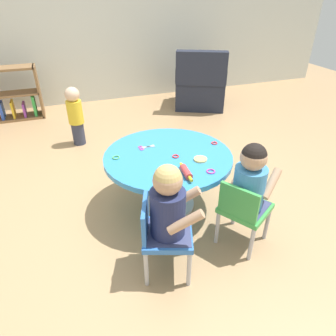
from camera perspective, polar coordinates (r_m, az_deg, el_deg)
name	(u,v)px	position (r m, az deg, el deg)	size (l,w,h in m)	color
ground_plane	(168,204)	(2.63, 0.00, -6.83)	(10.00, 10.00, 0.00)	tan
back_wall	(96,2)	(5.00, -13.27, 27.99)	(8.00, 0.12, 2.80)	silver
craft_table	(168,166)	(2.41, 0.00, 0.43)	(1.00, 1.00, 0.49)	silver
child_chair_left	(162,233)	(1.92, -1.11, -12.14)	(0.38, 0.38, 0.54)	#B7B7BC
seated_child_left	(169,204)	(1.77, 0.11, -6.80)	(0.42, 0.37, 0.51)	#3F4772
child_chair_right	(243,210)	(2.15, 13.87, -7.57)	(0.41, 0.41, 0.54)	#B7B7BC
seated_child_right	(250,179)	(2.05, 15.15, -2.05)	(0.44, 0.41, 0.51)	#3F4772
bookshelf_low	(4,98)	(4.74, -28.27, 11.49)	(0.93, 0.28, 0.70)	olive
armchair_dark	(200,86)	(4.74, 6.07, 14.99)	(0.94, 0.95, 0.85)	#232838
toddler_standing	(75,115)	(3.63, -16.94, 9.54)	(0.17, 0.17, 0.67)	#33384C
rolling_pin	(186,172)	(2.10, 3.39, -0.74)	(0.06, 0.23, 0.05)	#D83F3F
craft_scissors	(144,148)	(2.47, -4.47, 3.83)	(0.14, 0.08, 0.01)	silver
playdough_blob_0	(200,159)	(2.29, 6.08, 1.64)	(0.10, 0.10, 0.01)	#F2CC72
cookie_cutter_0	(214,143)	(2.56, 8.67, 4.64)	(0.05, 0.05, 0.01)	red
cookie_cutter_1	(211,171)	(2.16, 8.01, -0.62)	(0.06, 0.06, 0.01)	#D83FA5
cookie_cutter_2	(176,156)	(2.33, 1.42, 2.21)	(0.05, 0.05, 0.01)	red
cookie_cutter_3	(116,158)	(2.34, -9.70, 1.94)	(0.06, 0.06, 0.01)	#4CB259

